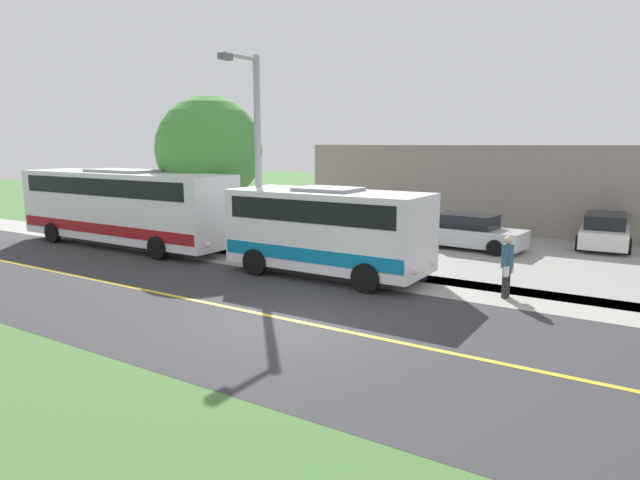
{
  "coord_description": "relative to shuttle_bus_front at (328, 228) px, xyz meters",
  "views": [
    {
      "loc": [
        10.81,
        7.5,
        4.36
      ],
      "look_at": [
        -3.5,
        -1.55,
        1.4
      ],
      "focal_mm": 31.02,
      "sensor_mm": 36.0,
      "label": 1
    }
  ],
  "objects": [
    {
      "name": "road_centre_line",
      "position": [
        4.57,
        1.91,
        -1.61
      ],
      "size": [
        0.16,
        100.0,
        0.0
      ],
      "primitive_type": "cube",
      "color": "gold",
      "rests_on": "ground"
    },
    {
      "name": "street_light_pole",
      "position": [
        -0.3,
        -3.24,
        2.49
      ],
      "size": [
        1.97,
        0.24,
        7.41
      ],
      "color": "#9E9EA3",
      "rests_on": "ground"
    },
    {
      "name": "shuttle_bus_front",
      "position": [
        0.0,
        0.0,
        0.0
      ],
      "size": [
        2.79,
        6.84,
        2.95
      ],
      "color": "white",
      "rests_on": "ground"
    },
    {
      "name": "commercial_building",
      "position": [
        -16.83,
        2.23,
        0.53
      ],
      "size": [
        10.0,
        20.76,
        4.3
      ],
      "primitive_type": "cube",
      "color": "gray",
      "rests_on": "ground"
    },
    {
      "name": "ground_plane",
      "position": [
        4.57,
        1.91,
        -1.62
      ],
      "size": [
        120.0,
        120.0,
        0.0
      ],
      "primitive_type": "plane",
      "color": "#477238"
    },
    {
      "name": "parking_lot_surface",
      "position": [
        -7.83,
        4.91,
        -1.62
      ],
      "size": [
        14.0,
        36.0,
        0.01
      ],
      "primitive_type": "cube",
      "color": "gray",
      "rests_on": "ground"
    },
    {
      "name": "transit_bus_rear",
      "position": [
        0.03,
        -10.2,
        0.18
      ],
      "size": [
        2.73,
        10.99,
        3.29
      ],
      "color": "white",
      "rests_on": "ground"
    },
    {
      "name": "sidewalk",
      "position": [
        -0.63,
        1.91,
        -1.62
      ],
      "size": [
        2.4,
        100.0,
        0.01
      ],
      "primitive_type": "cube",
      "color": "#9E9991",
      "rests_on": "ground"
    },
    {
      "name": "road_surface",
      "position": [
        4.57,
        1.91,
        -1.62
      ],
      "size": [
        8.0,
        100.0,
        0.01
      ],
      "primitive_type": "cube",
      "color": "#333335",
      "rests_on": "ground"
    },
    {
      "name": "pedestrian_waiting",
      "position": [
        -1.09,
        2.98,
        -0.77
      ],
      "size": [
        0.72,
        0.34,
        1.6
      ],
      "color": "#1E2347",
      "rests_on": "ground"
    },
    {
      "name": "pedestrian_with_bags",
      "position": [
        -0.45,
        5.71,
        -0.65
      ],
      "size": [
        0.72,
        0.34,
        1.79
      ],
      "color": "#262628",
      "rests_on": "ground"
    },
    {
      "name": "tree_curbside",
      "position": [
        -2.83,
        -7.88,
        2.46
      ],
      "size": [
        4.68,
        4.68,
        6.43
      ],
      "color": "#4C3826",
      "rests_on": "ground"
    },
    {
      "name": "parked_car_far",
      "position": [
        -10.64,
        7.26,
        -0.93
      ],
      "size": [
        4.52,
        2.25,
        1.45
      ],
      "color": "white",
      "rests_on": "ground"
    },
    {
      "name": "parked_car_near",
      "position": [
        -7.28,
        2.49,
        -0.93
      ],
      "size": [
        2.26,
        4.52,
        1.45
      ],
      "color": "silver",
      "rests_on": "ground"
    }
  ]
}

